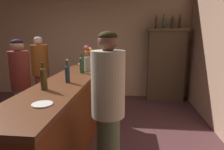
% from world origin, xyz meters
% --- Properties ---
extents(wall_back, '(5.69, 0.12, 2.96)m').
position_xyz_m(wall_back, '(0.00, 2.90, 1.48)').
color(wall_back, tan).
rests_on(wall_back, ground).
extents(bar_counter, '(0.60, 2.84, 1.07)m').
position_xyz_m(bar_counter, '(0.46, -0.03, 0.54)').
color(bar_counter, '#5C2911').
rests_on(bar_counter, ground).
extents(display_cabinet, '(0.98, 0.39, 1.81)m').
position_xyz_m(display_cabinet, '(2.17, 2.62, 0.94)').
color(display_cabinet, '#4F3A27').
rests_on(display_cabinet, ground).
extents(wine_bottle_syrah, '(0.07, 0.07, 0.30)m').
position_xyz_m(wine_bottle_syrah, '(0.36, -0.43, 1.21)').
color(wine_bottle_syrah, '#413413').
rests_on(wine_bottle_syrah, bar_counter).
extents(wine_bottle_riesling, '(0.07, 0.07, 0.33)m').
position_xyz_m(wine_bottle_riesling, '(0.53, 0.58, 1.21)').
color(wine_bottle_riesling, '#294526').
rests_on(wine_bottle_riesling, bar_counter).
extents(wine_bottle_merlot, '(0.06, 0.06, 0.30)m').
position_xyz_m(wine_bottle_merlot, '(0.51, -0.08, 1.19)').
color(wine_bottle_merlot, '#1C2B35').
rests_on(wine_bottle_merlot, bar_counter).
extents(wine_glass_front, '(0.08, 0.08, 0.14)m').
position_xyz_m(wine_glass_front, '(0.47, 0.75, 1.17)').
color(wine_glass_front, white).
rests_on(wine_glass_front, bar_counter).
extents(wine_glass_mid, '(0.07, 0.07, 0.15)m').
position_xyz_m(wine_glass_mid, '(0.63, 0.94, 1.18)').
color(wine_glass_mid, white).
rests_on(wine_glass_mid, bar_counter).
extents(flower_arrangement, '(0.15, 0.16, 0.43)m').
position_xyz_m(flower_arrangement, '(0.59, 0.80, 1.28)').
color(flower_arrangement, tan).
rests_on(flower_arrangement, bar_counter).
extents(cheese_plate, '(0.18, 0.18, 0.01)m').
position_xyz_m(cheese_plate, '(0.56, -0.91, 1.07)').
color(cheese_plate, white).
rests_on(cheese_plate, bar_counter).
extents(display_bottle_left, '(0.07, 0.07, 0.33)m').
position_xyz_m(display_bottle_left, '(1.88, 2.62, 1.96)').
color(display_bottle_left, '#43281E').
rests_on(display_bottle_left, display_cabinet).
extents(display_bottle_midleft, '(0.07, 0.07, 0.35)m').
position_xyz_m(display_bottle_midleft, '(2.07, 2.62, 1.96)').
color(display_bottle_midleft, '#2A4F32').
rests_on(display_bottle_midleft, display_cabinet).
extents(display_bottle_center, '(0.07, 0.07, 0.31)m').
position_xyz_m(display_bottle_center, '(2.27, 2.62, 1.95)').
color(display_bottle_center, '#412D1D').
rests_on(display_bottle_center, display_cabinet).
extents(display_bottle_midright, '(0.07, 0.07, 0.34)m').
position_xyz_m(display_bottle_midright, '(2.45, 2.62, 1.96)').
color(display_bottle_midright, '#472717').
rests_on(display_bottle_midright, display_cabinet).
extents(patron_near_entrance, '(0.35, 0.35, 1.63)m').
position_xyz_m(patron_near_entrance, '(-0.56, 1.40, 0.89)').
color(patron_near_entrance, brown).
rests_on(patron_near_entrance, ground).
extents(patron_by_cabinet, '(0.31, 0.31, 1.60)m').
position_xyz_m(patron_by_cabinet, '(-0.43, 0.43, 0.90)').
color(patron_by_cabinet, '#9A9B85').
rests_on(patron_by_cabinet, ground).
extents(bartender, '(0.34, 0.34, 1.71)m').
position_xyz_m(bartender, '(1.10, -0.60, 0.94)').
color(bartender, '#505E44').
rests_on(bartender, ground).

